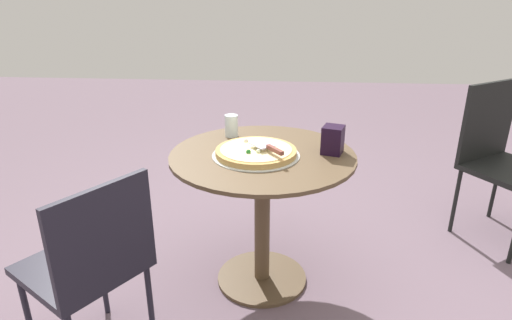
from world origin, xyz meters
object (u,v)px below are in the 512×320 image
object	(u,v)px
patio_table	(262,191)
napkin_dispenser	(333,140)
pizza_on_tray	(256,152)
patio_chair_near	(502,153)
patio_chair_far	(91,260)
drinking_cup	(231,126)
pizza_server	(269,147)

from	to	relation	value
patio_table	napkin_dispenser	distance (m)	0.41
napkin_dispenser	patio_table	bearing A→B (deg)	-66.47
pizza_on_tray	patio_chair_near	distance (m)	1.51
patio_table	patio_chair_far	size ratio (longest dim) A/B	1.06
drinking_cup	napkin_dispenser	bearing A→B (deg)	-112.59
drinking_cup	patio_chair_far	xyz separation A→B (m)	(-0.81, 0.42, -0.27)
napkin_dispenser	patio_chair_far	bearing A→B (deg)	-38.53
napkin_dispenser	pizza_on_tray	bearing A→B (deg)	-62.49
pizza_on_tray	napkin_dispenser	distance (m)	0.35
pizza_server	patio_chair_near	xyz separation A→B (m)	(0.65, -1.32, -0.23)
pizza_on_tray	patio_table	bearing A→B (deg)	-45.88
patio_table	pizza_server	size ratio (longest dim) A/B	4.34
pizza_on_tray	pizza_server	distance (m)	0.08
patio_table	pizza_server	world-z (taller)	pizza_server
pizza_server	napkin_dispenser	distance (m)	0.30
pizza_on_tray	patio_chair_far	bearing A→B (deg)	133.94
patio_table	patio_chair_near	world-z (taller)	patio_chair_near
drinking_cup	patio_chair_near	bearing A→B (deg)	-77.21
napkin_dispenser	patio_chair_near	world-z (taller)	patio_chair_near
napkin_dispenser	patio_chair_far	distance (m)	1.13
napkin_dispenser	patio_chair_far	size ratio (longest dim) A/B	0.16
drinking_cup	pizza_server	bearing A→B (deg)	-145.82
drinking_cup	patio_chair_near	xyz separation A→B (m)	(0.34, -1.52, -0.23)
pizza_on_tray	pizza_server	bearing A→B (deg)	-122.91
patio_chair_near	napkin_dispenser	bearing A→B (deg)	118.17
patio_table	pizza_server	xyz separation A→B (m)	(-0.06, -0.03, 0.25)
patio_chair_near	drinking_cup	bearing A→B (deg)	102.79
patio_table	pizza_on_tray	world-z (taller)	pizza_on_tray
pizza_on_tray	patio_chair_far	world-z (taller)	patio_chair_far
pizza_on_tray	pizza_server	size ratio (longest dim) A/B	2.02
pizza_server	pizza_on_tray	bearing A→B (deg)	57.09
patio_chair_far	drinking_cup	bearing A→B (deg)	-27.45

